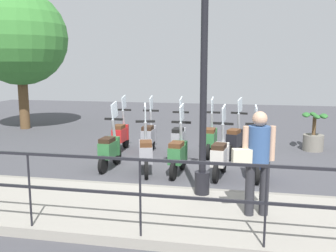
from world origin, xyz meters
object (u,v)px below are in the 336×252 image
scooter_near_2 (178,153)px  scooter_near_4 (110,148)px  scooter_far_1 (210,138)px  scooter_far_3 (149,135)px  pedestrian_with_bag (257,155)px  scooter_near_3 (146,152)px  potted_palm (314,135)px  scooter_near_1 (220,155)px  lamp_post_near (204,83)px  scooter_far_0 (235,139)px  tree_large (20,38)px  scooter_near_0 (256,156)px  scooter_far_4 (121,134)px  scooter_far_2 (179,138)px

scooter_near_2 → scooter_near_4: bearing=88.9°
scooter_far_1 → scooter_far_3: same height
pedestrian_with_bag → scooter_near_3: pedestrian_with_bag is taller
potted_palm → scooter_near_1: 3.88m
potted_palm → lamp_post_near: bearing=149.9°
lamp_post_near → scooter_near_2: 2.34m
scooter_near_2 → scooter_far_0: bearing=-29.0°
pedestrian_with_bag → tree_large: (7.04, 8.23, 2.25)m
potted_palm → scooter_near_1: scooter_near_1 is taller
scooter_far_3 → lamp_post_near: bearing=-153.3°
scooter_near_2 → scooter_near_4: (0.16, 1.63, 0.00)m
scooter_far_3 → scooter_far_1: bearing=-93.0°
scooter_near_0 → potted_palm: bearing=-32.6°
tree_large → scooter_near_3: bearing=-128.7°
scooter_near_2 → scooter_far_1: same height
tree_large → scooter_near_0: size_ratio=3.29×
scooter_far_0 → pedestrian_with_bag: bearing=-158.9°
scooter_near_2 → scooter_far_0: 2.19m
lamp_post_near → scooter_near_3: lamp_post_near is taller
scooter_near_2 → scooter_far_1: 1.92m
lamp_post_near → pedestrian_with_bag: bearing=-131.3°
pedestrian_with_bag → lamp_post_near: bearing=35.2°
lamp_post_near → scooter_far_1: 3.75m
lamp_post_near → scooter_near_4: size_ratio=2.85×
scooter_near_4 → scooter_near_1: bearing=-90.9°
scooter_near_0 → scooter_far_1: (1.79, 1.11, 0.00)m
scooter_near_1 → scooter_far_1: (1.85, 0.37, 0.00)m
lamp_post_near → scooter_near_3: bearing=43.2°
scooter_near_3 → scooter_far_0: 2.68m
potted_palm → scooter_near_0: size_ratio=0.69×
potted_palm → scooter_far_0: (-1.20, 2.14, 0.04)m
scooter_far_1 → scooter_far_3: 1.69m
lamp_post_near → scooter_near_2: lamp_post_near is taller
potted_palm → scooter_far_4: bearing=101.9°
scooter_near_0 → scooter_near_4: size_ratio=1.00×
scooter_near_1 → scooter_far_2: 2.09m
scooter_near_0 → scooter_far_1: same height
lamp_post_near → tree_large: 9.73m
lamp_post_near → scooter_near_1: size_ratio=2.85×
tree_large → scooter_far_3: size_ratio=3.29×
lamp_post_near → pedestrian_with_bag: (-0.78, -0.89, -1.02)m
scooter_near_3 → scooter_far_1: size_ratio=1.00×
pedestrian_with_bag → potted_palm: (5.34, -1.76, -0.63)m
scooter_far_0 → scooter_far_4: (0.08, 3.15, 0.00)m
pedestrian_with_bag → scooter_far_0: bearing=-8.3°
pedestrian_with_bag → scooter_near_0: pedestrian_with_bag is taller
scooter_near_0 → scooter_near_2: same height
tree_large → potted_palm: size_ratio=4.77×
tree_large → scooter_near_4: tree_large is taller
scooter_far_1 → scooter_far_4: same height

